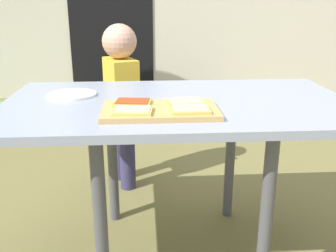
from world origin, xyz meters
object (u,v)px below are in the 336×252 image
object	(u,v)px
dining_table	(178,118)
cutting_board	(160,110)
plate_white_left	(72,95)
child_left	(121,94)
pizza_slice_near_left	(133,111)
pizza_slice_far_left	(132,102)
pizza_slice_near_right	(190,109)
pizza_slice_far_right	(185,102)

from	to	relation	value
dining_table	cutting_board	bearing A→B (deg)	-115.19
plate_white_left	child_left	world-z (taller)	child_left
pizza_slice_near_left	plate_white_left	world-z (taller)	pizza_slice_near_left
cutting_board	pizza_slice_far_left	distance (m)	0.11
pizza_slice_near_right	child_left	xyz separation A→B (m)	(-0.28, 0.91, -0.16)
dining_table	child_left	bearing A→B (deg)	110.35
pizza_slice_near_left	pizza_slice_far_right	bearing A→B (deg)	27.69
cutting_board	child_left	xyz separation A→B (m)	(-0.18, 0.86, -0.15)
dining_table	cutting_board	distance (m)	0.20
cutting_board	pizza_slice_near_left	size ratio (longest dim) A/B	2.91
plate_white_left	child_left	bearing A→B (deg)	74.05
dining_table	pizza_slice_near_left	distance (m)	0.29
pizza_slice_far_right	pizza_slice_far_left	bearing A→B (deg)	177.85
pizza_slice_near_right	plate_white_left	distance (m)	0.55
dining_table	pizza_slice_far_left	distance (m)	0.23
cutting_board	pizza_slice_near_left	bearing A→B (deg)	-150.28
pizza_slice_far_left	child_left	world-z (taller)	child_left
plate_white_left	dining_table	bearing A→B (deg)	-14.13
cutting_board	dining_table	bearing A→B (deg)	64.81
pizza_slice_near_left	child_left	size ratio (longest dim) A/B	0.15
pizza_slice_near_right	plate_white_left	size ratio (longest dim) A/B	0.65
dining_table	pizza_slice_near_left	size ratio (longest dim) A/B	9.80
pizza_slice_near_right	pizza_slice_far_left	world-z (taller)	same
pizza_slice_near_right	pizza_slice_far_right	bearing A→B (deg)	93.71
pizza_slice_far_right	child_left	distance (m)	0.87
pizza_slice_near_left	dining_table	bearing A→B (deg)	51.84
plate_white_left	cutting_board	bearing A→B (deg)	-37.82
cutting_board	pizza_slice_far_right	bearing A→B (deg)	25.56
dining_table	pizza_slice_near_right	bearing A→B (deg)	-84.08
dining_table	plate_white_left	bearing A→B (deg)	165.87
pizza_slice_near_right	pizza_slice_far_left	distance (m)	0.22
pizza_slice_far_right	pizza_slice_near_left	distance (m)	0.21
cutting_board	plate_white_left	world-z (taller)	cutting_board
dining_table	pizza_slice_far_right	world-z (taller)	pizza_slice_far_right
pizza_slice_far_left	child_left	size ratio (longest dim) A/B	0.15
cutting_board	plate_white_left	size ratio (longest dim) A/B	2.03
cutting_board	pizza_slice_near_right	size ratio (longest dim) A/B	3.11
dining_table	plate_white_left	size ratio (longest dim) A/B	6.86
dining_table	plate_white_left	world-z (taller)	plate_white_left
pizza_slice_far_left	cutting_board	bearing A→B (deg)	-28.10
pizza_slice_near_right	pizza_slice_far_left	bearing A→B (deg)	151.97
dining_table	pizza_slice_near_right	world-z (taller)	pizza_slice_near_right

